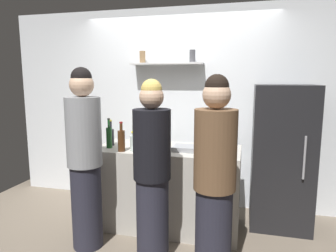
{
  "coord_description": "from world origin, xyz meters",
  "views": [
    {
      "loc": [
        0.87,
        -2.74,
        1.69
      ],
      "look_at": [
        0.04,
        0.49,
        1.17
      ],
      "focal_mm": 32.55,
      "sensor_mm": 36.0,
      "label": 1
    }
  ],
  "objects_px": {
    "wine_bottle_pale_glass": "(135,134)",
    "person_brown_jacket": "(214,183)",
    "utensil_holder": "(222,149)",
    "person_blonde": "(152,174)",
    "wine_bottle_dark_glass": "(111,136)",
    "person_grey_hoodie": "(85,160)",
    "wine_bottle_green_glass": "(109,137)",
    "baking_pan": "(189,148)",
    "water_bottle_plastic": "(134,142)",
    "wine_bottle_amber_glass": "(121,140)",
    "refrigerator": "(282,156)"
  },
  "relations": [
    {
      "from": "person_brown_jacket",
      "to": "wine_bottle_pale_glass",
      "type": "bearing_deg",
      "value": -115.73
    },
    {
      "from": "wine_bottle_pale_glass",
      "to": "wine_bottle_dark_glass",
      "type": "height_order",
      "value": "wine_bottle_pale_glass"
    },
    {
      "from": "person_brown_jacket",
      "to": "person_blonde",
      "type": "xyz_separation_m",
      "value": [
        -0.58,
        0.18,
        -0.02
      ]
    },
    {
      "from": "person_brown_jacket",
      "to": "baking_pan",
      "type": "bearing_deg",
      "value": -138.18
    },
    {
      "from": "utensil_holder",
      "to": "person_blonde",
      "type": "distance_m",
      "value": 0.8
    },
    {
      "from": "wine_bottle_dark_glass",
      "to": "wine_bottle_amber_glass",
      "type": "bearing_deg",
      "value": -46.17
    },
    {
      "from": "person_grey_hoodie",
      "to": "person_blonde",
      "type": "height_order",
      "value": "person_grey_hoodie"
    },
    {
      "from": "wine_bottle_amber_glass",
      "to": "water_bottle_plastic",
      "type": "distance_m",
      "value": 0.14
    },
    {
      "from": "baking_pan",
      "to": "water_bottle_plastic",
      "type": "xyz_separation_m",
      "value": [
        -0.57,
        -0.14,
        0.07
      ]
    },
    {
      "from": "wine_bottle_dark_glass",
      "to": "water_bottle_plastic",
      "type": "relative_size",
      "value": 1.42
    },
    {
      "from": "person_blonde",
      "to": "wine_bottle_green_glass",
      "type": "bearing_deg",
      "value": 147.12
    },
    {
      "from": "wine_bottle_green_glass",
      "to": "person_brown_jacket",
      "type": "distance_m",
      "value": 1.45
    },
    {
      "from": "water_bottle_plastic",
      "to": "wine_bottle_green_glass",
      "type": "bearing_deg",
      "value": 170.51
    },
    {
      "from": "baking_pan",
      "to": "wine_bottle_pale_glass",
      "type": "distance_m",
      "value": 0.72
    },
    {
      "from": "wine_bottle_green_glass",
      "to": "person_grey_hoodie",
      "type": "bearing_deg",
      "value": -94.88
    },
    {
      "from": "person_blonde",
      "to": "person_brown_jacket",
      "type": "bearing_deg",
      "value": -11.06
    },
    {
      "from": "person_grey_hoodie",
      "to": "person_brown_jacket",
      "type": "height_order",
      "value": "person_grey_hoodie"
    },
    {
      "from": "refrigerator",
      "to": "wine_bottle_dark_glass",
      "type": "relative_size",
      "value": 5.42
    },
    {
      "from": "wine_bottle_green_glass",
      "to": "wine_bottle_dark_glass",
      "type": "bearing_deg",
      "value": 107.58
    },
    {
      "from": "person_brown_jacket",
      "to": "wine_bottle_green_glass",
      "type": "bearing_deg",
      "value": -101.91
    },
    {
      "from": "utensil_holder",
      "to": "person_brown_jacket",
      "type": "xyz_separation_m",
      "value": [
        -0.0,
        -0.7,
        -0.12
      ]
    },
    {
      "from": "wine_bottle_dark_glass",
      "to": "person_blonde",
      "type": "bearing_deg",
      "value": -43.19
    },
    {
      "from": "wine_bottle_pale_glass",
      "to": "wine_bottle_green_glass",
      "type": "bearing_deg",
      "value": -125.87
    },
    {
      "from": "refrigerator",
      "to": "utensil_holder",
      "type": "distance_m",
      "value": 0.85
    },
    {
      "from": "wine_bottle_dark_glass",
      "to": "water_bottle_plastic",
      "type": "distance_m",
      "value": 0.41
    },
    {
      "from": "person_grey_hoodie",
      "to": "utensil_holder",
      "type": "bearing_deg",
      "value": -139.01
    },
    {
      "from": "wine_bottle_amber_glass",
      "to": "wine_bottle_dark_glass",
      "type": "xyz_separation_m",
      "value": [
        -0.24,
        0.25,
        -0.02
      ]
    },
    {
      "from": "wine_bottle_dark_glass",
      "to": "wine_bottle_green_glass",
      "type": "bearing_deg",
      "value": -72.42
    },
    {
      "from": "refrigerator",
      "to": "water_bottle_plastic",
      "type": "relative_size",
      "value": 7.7
    },
    {
      "from": "refrigerator",
      "to": "wine_bottle_pale_glass",
      "type": "height_order",
      "value": "refrigerator"
    },
    {
      "from": "water_bottle_plastic",
      "to": "person_brown_jacket",
      "type": "relative_size",
      "value": 0.12
    },
    {
      "from": "refrigerator",
      "to": "water_bottle_plastic",
      "type": "distance_m",
      "value": 1.68
    },
    {
      "from": "baking_pan",
      "to": "wine_bottle_dark_glass",
      "type": "xyz_separation_m",
      "value": [
        -0.93,
        0.04,
        0.08
      ]
    },
    {
      "from": "baking_pan",
      "to": "wine_bottle_dark_glass",
      "type": "bearing_deg",
      "value": 177.49
    },
    {
      "from": "baking_pan",
      "to": "person_brown_jacket",
      "type": "relative_size",
      "value": 0.2
    },
    {
      "from": "refrigerator",
      "to": "wine_bottle_pale_glass",
      "type": "xyz_separation_m",
      "value": [
        -1.69,
        -0.24,
        0.23
      ]
    },
    {
      "from": "baking_pan",
      "to": "wine_bottle_amber_glass",
      "type": "xyz_separation_m",
      "value": [
        -0.69,
        -0.21,
        0.1
      ]
    },
    {
      "from": "person_brown_jacket",
      "to": "refrigerator",
      "type": "bearing_deg",
      "value": 170.29
    },
    {
      "from": "water_bottle_plastic",
      "to": "baking_pan",
      "type": "bearing_deg",
      "value": 14.24
    },
    {
      "from": "water_bottle_plastic",
      "to": "person_blonde",
      "type": "distance_m",
      "value": 0.62
    },
    {
      "from": "wine_bottle_amber_glass",
      "to": "baking_pan",
      "type": "bearing_deg",
      "value": 16.73
    },
    {
      "from": "wine_bottle_dark_glass",
      "to": "person_brown_jacket",
      "type": "height_order",
      "value": "person_brown_jacket"
    },
    {
      "from": "utensil_holder",
      "to": "person_grey_hoodie",
      "type": "height_order",
      "value": "person_grey_hoodie"
    },
    {
      "from": "utensil_holder",
      "to": "person_blonde",
      "type": "bearing_deg",
      "value": -138.13
    },
    {
      "from": "baking_pan",
      "to": "refrigerator",
      "type": "bearing_deg",
      "value": 23.11
    },
    {
      "from": "wine_bottle_pale_glass",
      "to": "person_brown_jacket",
      "type": "height_order",
      "value": "person_brown_jacket"
    },
    {
      "from": "wine_bottle_amber_glass",
      "to": "wine_bottle_pale_glass",
      "type": "xyz_separation_m",
      "value": [
        0.01,
        0.4,
        -0.0
      ]
    },
    {
      "from": "wine_bottle_green_glass",
      "to": "water_bottle_plastic",
      "type": "distance_m",
      "value": 0.33
    },
    {
      "from": "wine_bottle_amber_glass",
      "to": "utensil_holder",
      "type": "bearing_deg",
      "value": 5.61
    },
    {
      "from": "wine_bottle_green_glass",
      "to": "person_blonde",
      "type": "height_order",
      "value": "person_blonde"
    }
  ]
}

